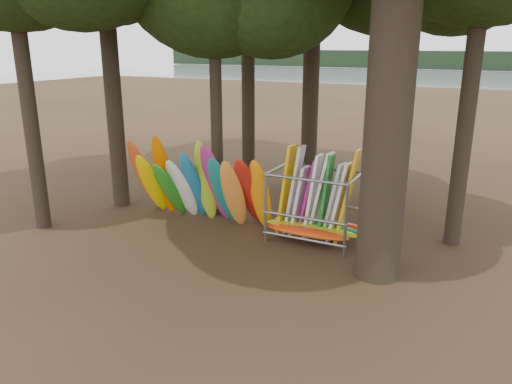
% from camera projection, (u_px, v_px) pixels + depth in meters
% --- Properties ---
extents(ground, '(120.00, 120.00, 0.00)m').
position_uv_depth(ground, '(229.00, 251.00, 14.38)').
color(ground, '#47331E').
rests_on(ground, ground).
extents(lake, '(160.00, 160.00, 0.00)m').
position_uv_depth(lake, '(456.00, 88.00, 65.66)').
color(lake, gray).
rests_on(lake, ground).
extents(far_shore, '(160.00, 4.00, 4.00)m').
position_uv_depth(far_shore, '(482.00, 61.00, 107.81)').
color(far_shore, black).
rests_on(far_shore, ground).
extents(kayak_row, '(5.19, 2.23, 3.03)m').
position_uv_depth(kayak_row, '(199.00, 186.00, 16.27)').
color(kayak_row, '#D3481F').
rests_on(kayak_row, ground).
extents(storage_rack, '(3.20, 1.57, 2.88)m').
position_uv_depth(storage_rack, '(314.00, 208.00, 14.93)').
color(storage_rack, gray).
rests_on(storage_rack, ground).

